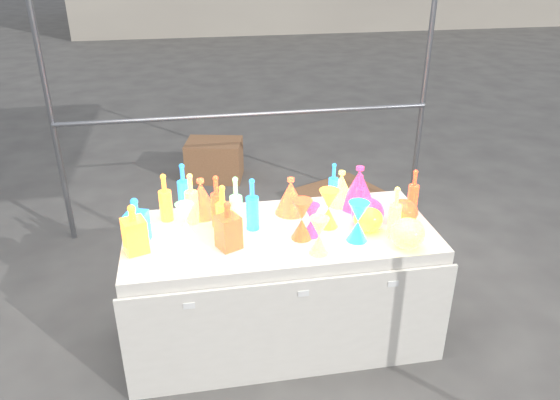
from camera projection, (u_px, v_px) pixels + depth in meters
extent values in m
plane|color=slate|center=(280.00, 332.00, 3.52)|extent=(80.00, 80.00, 0.00)
cylinder|color=gray|center=(48.00, 98.00, 4.08)|extent=(0.04, 0.04, 2.40)
cylinder|color=gray|center=(425.00, 81.00, 4.55)|extent=(0.04, 0.04, 2.40)
cylinder|color=gray|center=(248.00, 115.00, 4.38)|extent=(3.00, 0.04, 0.04)
cube|color=white|center=(280.00, 284.00, 3.36)|extent=(1.80, 0.80, 0.75)
cube|color=white|center=(293.00, 332.00, 3.01)|extent=(1.84, 0.02, 0.68)
cube|color=white|center=(189.00, 306.00, 2.79)|extent=(0.06, 0.00, 0.03)
cube|color=white|center=(303.00, 294.00, 2.89)|extent=(0.06, 0.00, 0.03)
cube|color=white|center=(393.00, 284.00, 2.97)|extent=(0.06, 0.00, 0.03)
cube|color=#936442|center=(215.00, 160.00, 5.63)|extent=(0.63, 0.52, 0.40)
cube|color=#936442|center=(336.00, 195.00, 5.27)|extent=(0.97, 0.85, 0.07)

